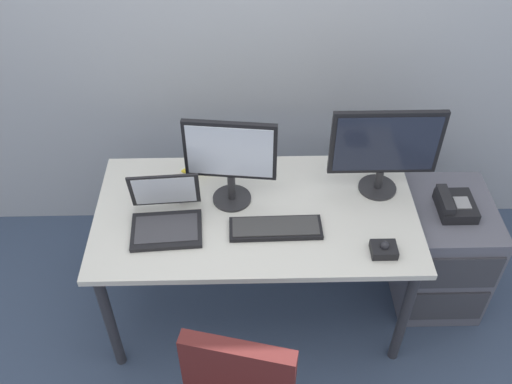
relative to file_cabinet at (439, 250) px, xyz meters
name	(u,v)px	position (x,y,z in m)	size (l,w,h in m)	color
ground_plane	(256,303)	(-0.96, -0.09, -0.31)	(8.00, 8.00, 0.00)	#37465F
desk	(256,222)	(-0.96, -0.09, 0.32)	(1.48, 0.79, 0.71)	beige
file_cabinet	(439,250)	(0.00, 0.00, 0.00)	(0.42, 0.53, 0.62)	#575863
desk_phone	(455,205)	(-0.01, -0.02, 0.35)	(0.17, 0.20, 0.09)	black
monitor_main	(385,147)	(-0.37, 0.05, 0.65)	(0.50, 0.18, 0.44)	#262628
monitor_side	(230,157)	(-1.07, -0.01, 0.65)	(0.41, 0.18, 0.44)	#262628
keyboard	(276,228)	(-0.87, -0.21, 0.41)	(0.41, 0.14, 0.03)	black
laptop	(166,215)	(-1.36, -0.16, 0.45)	(0.33, 0.30, 0.23)	black
trackball_mouse	(384,249)	(-0.42, -0.35, 0.42)	(0.11, 0.09, 0.07)	black
coffee_mug	(182,190)	(-1.30, 0.01, 0.44)	(0.09, 0.08, 0.09)	silver
banana	(200,169)	(-1.23, 0.19, 0.42)	(0.19, 0.04, 0.04)	yellow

